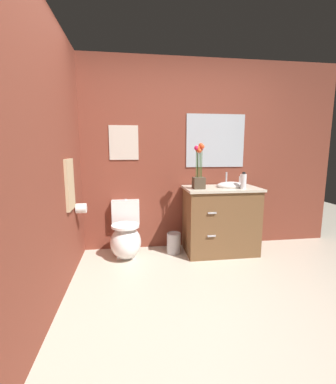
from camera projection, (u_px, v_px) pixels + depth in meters
name	position (u px, v px, depth m)	size (l,w,h in m)	color
ground_plane	(218.00, 322.00, 2.03)	(8.56, 8.56, 0.00)	beige
wall_back	(194.00, 156.00, 3.52)	(4.00, 0.05, 2.50)	brown
wall_left	(50.00, 160.00, 2.14)	(0.05, 4.69, 2.50)	brown
toilet	(126.00, 238.00, 3.26)	(0.38, 0.59, 0.69)	white
vanity_cabinet	(221.00, 219.00, 3.37)	(0.94, 0.56, 1.04)	brown
flower_vase	(199.00, 171.00, 3.16)	(0.14, 0.14, 0.55)	#4C3D2D
soap_bottle	(243.00, 181.00, 3.16)	(0.07, 0.07, 0.21)	white
lotion_bottle	(241.00, 181.00, 3.36)	(0.06, 0.06, 0.16)	white
trash_bin	(174.00, 243.00, 3.37)	(0.18, 0.18, 0.27)	#B7B7BC
wall_poster	(124.00, 143.00, 3.33)	(0.37, 0.01, 0.44)	beige
wall_mirror	(215.00, 141.00, 3.49)	(0.80, 0.01, 0.70)	#B2BCC6
hanging_towel	(70.00, 185.00, 2.65)	(0.03, 0.28, 0.52)	tan
toilet_paper_roll	(81.00, 208.00, 2.93)	(0.11, 0.11, 0.11)	white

